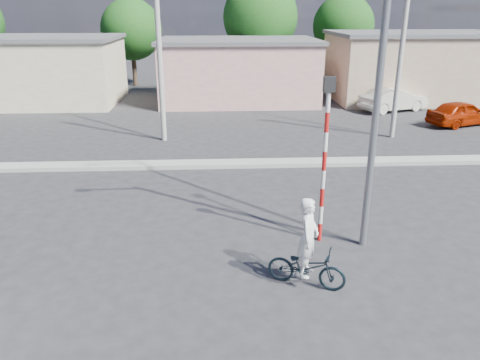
{
  "coord_description": "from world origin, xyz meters",
  "views": [
    {
      "loc": [
        0.47,
        -9.67,
        5.89
      ],
      "look_at": [
        1.12,
        2.79,
        1.3
      ],
      "focal_mm": 35.0,
      "sensor_mm": 36.0,
      "label": 1
    }
  ],
  "objects_px": {
    "car_red": "(461,113)",
    "streetlight": "(375,51)",
    "bicycle": "(306,267)",
    "cyclist": "(307,249)",
    "traffic_pole": "(325,148)",
    "car_cream": "(393,100)"
  },
  "relations": [
    {
      "from": "car_red",
      "to": "streetlight",
      "type": "xyz_separation_m",
      "value": [
        -9.39,
        -13.04,
        4.3
      ]
    },
    {
      "from": "bicycle",
      "to": "cyclist",
      "type": "bearing_deg",
      "value": 0.0
    },
    {
      "from": "bicycle",
      "to": "traffic_pole",
      "type": "height_order",
      "value": "traffic_pole"
    },
    {
      "from": "cyclist",
      "to": "car_cream",
      "type": "xyz_separation_m",
      "value": [
        8.8,
        18.68,
        -0.22
      ]
    },
    {
      "from": "car_red",
      "to": "traffic_pole",
      "type": "height_order",
      "value": "traffic_pole"
    },
    {
      "from": "bicycle",
      "to": "streetlight",
      "type": "relative_size",
      "value": 0.2
    },
    {
      "from": "bicycle",
      "to": "streetlight",
      "type": "distance_m",
      "value": 5.16
    },
    {
      "from": "traffic_pole",
      "to": "streetlight",
      "type": "bearing_deg",
      "value": -17.73
    },
    {
      "from": "car_cream",
      "to": "streetlight",
      "type": "height_order",
      "value": "streetlight"
    },
    {
      "from": "bicycle",
      "to": "car_cream",
      "type": "height_order",
      "value": "car_cream"
    },
    {
      "from": "bicycle",
      "to": "cyclist",
      "type": "distance_m",
      "value": 0.45
    },
    {
      "from": "cyclist",
      "to": "traffic_pole",
      "type": "xyz_separation_m",
      "value": [
        0.77,
        2.15,
        1.68
      ]
    },
    {
      "from": "car_red",
      "to": "bicycle",
      "type": "bearing_deg",
      "value": 123.24
    },
    {
      "from": "traffic_pole",
      "to": "car_red",
      "type": "bearing_deg",
      "value": 50.96
    },
    {
      "from": "bicycle",
      "to": "car_red",
      "type": "height_order",
      "value": "car_red"
    },
    {
      "from": "cyclist",
      "to": "streetlight",
      "type": "relative_size",
      "value": 0.2
    },
    {
      "from": "bicycle",
      "to": "traffic_pole",
      "type": "distance_m",
      "value": 3.13
    },
    {
      "from": "car_cream",
      "to": "streetlight",
      "type": "relative_size",
      "value": 0.47
    },
    {
      "from": "cyclist",
      "to": "car_red",
      "type": "xyz_separation_m",
      "value": [
        11.1,
        14.89,
        -0.25
      ]
    },
    {
      "from": "cyclist",
      "to": "car_cream",
      "type": "height_order",
      "value": "cyclist"
    },
    {
      "from": "cyclist",
      "to": "streetlight",
      "type": "height_order",
      "value": "streetlight"
    },
    {
      "from": "car_red",
      "to": "cyclist",
      "type": "bearing_deg",
      "value": 123.24
    }
  ]
}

